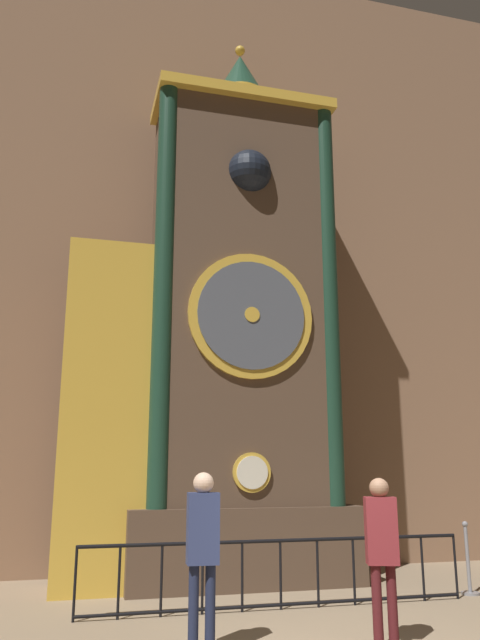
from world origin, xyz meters
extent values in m
cube|color=#846047|center=(0.00, 6.47, 6.59)|extent=(24.00, 0.30, 13.19)
cube|color=brown|center=(-0.08, 5.01, 0.63)|extent=(3.90, 1.61, 1.25)
cube|color=brown|center=(-0.08, 5.01, 5.01)|extent=(3.12, 1.40, 7.51)
cube|color=gold|center=(-0.08, 4.90, 8.66)|extent=(3.37, 1.54, 0.20)
cylinder|color=gold|center=(-0.08, 4.28, 1.80)|extent=(0.63, 0.05, 0.63)
cylinder|color=silver|center=(-0.08, 4.25, 1.80)|extent=(0.52, 0.03, 0.52)
cylinder|color=gold|center=(-0.08, 4.28, 4.41)|extent=(2.19, 0.07, 2.19)
cylinder|color=#4C515B|center=(-0.08, 4.23, 4.41)|extent=(1.88, 0.04, 1.88)
cylinder|color=gold|center=(-0.08, 4.21, 4.41)|extent=(0.26, 0.03, 0.26)
cube|color=#30241B|center=(-0.08, 4.80, 7.11)|extent=(1.02, 0.42, 1.02)
sphere|color=black|center=(-0.08, 4.38, 7.11)|extent=(0.81, 0.81, 0.81)
cylinder|color=#193828|center=(-1.57, 4.41, 5.01)|extent=(0.34, 0.34, 7.51)
cylinder|color=#193828|center=(1.41, 4.41, 5.01)|extent=(0.34, 0.34, 7.51)
cylinder|color=gold|center=(-0.08, 5.01, 8.91)|extent=(1.01, 1.01, 0.30)
cone|color=#1C3D2C|center=(-0.08, 5.01, 9.52)|extent=(0.96, 0.96, 0.92)
sphere|color=gold|center=(-0.08, 5.01, 10.10)|extent=(0.20, 0.20, 0.20)
cube|color=brown|center=(-2.39, 5.06, 2.79)|extent=(1.40, 1.19, 5.58)
cube|color=gold|center=(-2.39, 4.45, 2.79)|extent=(1.47, 0.06, 5.58)
cylinder|color=black|center=(-2.77, 3.04, 0.45)|extent=(0.04, 0.04, 0.91)
cylinder|color=black|center=(-2.22, 3.04, 0.45)|extent=(0.04, 0.04, 0.91)
cylinder|color=black|center=(-1.67, 3.04, 0.45)|extent=(0.04, 0.04, 0.91)
cylinder|color=black|center=(-1.12, 3.04, 0.45)|extent=(0.04, 0.04, 0.91)
cylinder|color=black|center=(-0.58, 3.04, 0.45)|extent=(0.04, 0.04, 0.91)
cylinder|color=black|center=(-0.03, 3.04, 0.45)|extent=(0.04, 0.04, 0.91)
cylinder|color=black|center=(0.52, 3.04, 0.45)|extent=(0.04, 0.04, 0.91)
cylinder|color=black|center=(1.07, 3.04, 0.45)|extent=(0.04, 0.04, 0.91)
cylinder|color=black|center=(1.61, 3.04, 0.45)|extent=(0.04, 0.04, 0.91)
cylinder|color=black|center=(2.16, 3.04, 0.45)|extent=(0.04, 0.04, 0.91)
cylinder|color=black|center=(2.71, 3.04, 0.45)|extent=(0.04, 0.04, 0.91)
cylinder|color=black|center=(-0.03, 3.04, 0.89)|extent=(5.48, 0.05, 0.05)
cylinder|color=black|center=(-0.03, 3.04, 0.06)|extent=(5.48, 0.04, 0.04)
cylinder|color=#1B213A|center=(-1.58, 1.31, 0.44)|extent=(0.11, 0.11, 0.87)
cylinder|color=#1B213A|center=(-1.40, 1.31, 0.44)|extent=(0.11, 0.11, 0.87)
cube|color=navy|center=(-1.49, 1.31, 1.24)|extent=(0.35, 0.24, 0.74)
sphere|color=beige|center=(-1.49, 1.31, 1.72)|extent=(0.23, 0.23, 0.23)
cylinder|color=#461518|center=(0.38, 0.98, 0.42)|extent=(0.11, 0.11, 0.84)
cylinder|color=#461518|center=(0.56, 0.98, 0.42)|extent=(0.11, 0.11, 0.84)
cube|color=maroon|center=(0.47, 0.98, 1.20)|extent=(0.39, 0.31, 0.72)
sphere|color=#8C664C|center=(0.47, 0.98, 1.66)|extent=(0.22, 0.22, 0.22)
cylinder|color=gray|center=(3.08, 3.27, 0.02)|extent=(0.28, 0.28, 0.04)
cylinder|color=gray|center=(3.08, 3.27, 0.49)|extent=(0.06, 0.06, 0.99)
sphere|color=gray|center=(3.08, 3.27, 1.02)|extent=(0.09, 0.09, 0.09)
camera|label=1|loc=(-2.93, -5.64, 1.89)|focal=35.00mm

